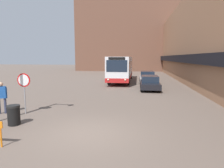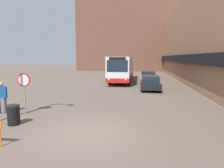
{
  "view_description": "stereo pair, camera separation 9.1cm",
  "coord_description": "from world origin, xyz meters",
  "px_view_note": "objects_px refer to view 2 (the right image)",
  "views": [
    {
      "loc": [
        2.04,
        -7.86,
        3.16
      ],
      "look_at": [
        0.3,
        5.34,
        1.4
      ],
      "focal_mm": 32.0,
      "sensor_mm": 36.0,
      "label": 1
    },
    {
      "loc": [
        2.13,
        -7.84,
        3.16
      ],
      "look_at": [
        0.3,
        5.34,
        1.4
      ],
      "focal_mm": 32.0,
      "sensor_mm": 36.0,
      "label": 2
    }
  ],
  "objects_px": {
    "pedestrian": "(2,95)",
    "parked_car_front": "(150,83)",
    "city_bus": "(122,68)",
    "stop_sign": "(24,84)",
    "parked_car_middle": "(148,77)",
    "trash_bin": "(13,115)"
  },
  "relations": [
    {
      "from": "parked_car_front",
      "to": "pedestrian",
      "type": "relative_size",
      "value": 2.52
    },
    {
      "from": "city_bus",
      "to": "trash_bin",
      "type": "height_order",
      "value": "city_bus"
    },
    {
      "from": "stop_sign",
      "to": "pedestrian",
      "type": "relative_size",
      "value": 1.27
    },
    {
      "from": "parked_car_middle",
      "to": "trash_bin",
      "type": "relative_size",
      "value": 4.75
    },
    {
      "from": "city_bus",
      "to": "stop_sign",
      "type": "bearing_deg",
      "value": -103.98
    },
    {
      "from": "city_bus",
      "to": "pedestrian",
      "type": "xyz_separation_m",
      "value": [
        -5.37,
        -16.47,
        -0.7
      ]
    },
    {
      "from": "city_bus",
      "to": "stop_sign",
      "type": "xyz_separation_m",
      "value": [
        -4.06,
        -16.32,
        -0.12
      ]
    },
    {
      "from": "parked_car_front",
      "to": "stop_sign",
      "type": "height_order",
      "value": "stop_sign"
    },
    {
      "from": "parked_car_front",
      "to": "stop_sign",
      "type": "bearing_deg",
      "value": -127.33
    },
    {
      "from": "pedestrian",
      "to": "parked_car_front",
      "type": "bearing_deg",
      "value": 24.87
    },
    {
      "from": "city_bus",
      "to": "stop_sign",
      "type": "height_order",
      "value": "city_bus"
    },
    {
      "from": "city_bus",
      "to": "trash_bin",
      "type": "relative_size",
      "value": 12.03
    },
    {
      "from": "parked_car_front",
      "to": "parked_car_middle",
      "type": "xyz_separation_m",
      "value": [
        0.0,
        5.76,
        0.02
      ]
    },
    {
      "from": "city_bus",
      "to": "parked_car_front",
      "type": "xyz_separation_m",
      "value": [
        3.42,
        -6.51,
        -1.09
      ]
    },
    {
      "from": "parked_car_middle",
      "to": "pedestrian",
      "type": "relative_size",
      "value": 2.49
    },
    {
      "from": "city_bus",
      "to": "parked_car_middle",
      "type": "relative_size",
      "value": 2.53
    },
    {
      "from": "stop_sign",
      "to": "trash_bin",
      "type": "distance_m",
      "value": 2.26
    },
    {
      "from": "stop_sign",
      "to": "trash_bin",
      "type": "height_order",
      "value": "stop_sign"
    },
    {
      "from": "parked_car_front",
      "to": "city_bus",
      "type": "bearing_deg",
      "value": 117.71
    },
    {
      "from": "parked_car_middle",
      "to": "stop_sign",
      "type": "height_order",
      "value": "stop_sign"
    },
    {
      "from": "parked_car_middle",
      "to": "trash_bin",
      "type": "height_order",
      "value": "parked_car_middle"
    },
    {
      "from": "stop_sign",
      "to": "pedestrian",
      "type": "bearing_deg",
      "value": -173.54
    }
  ]
}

